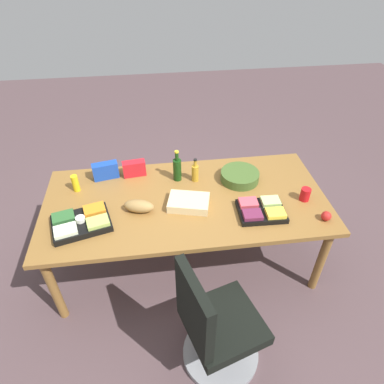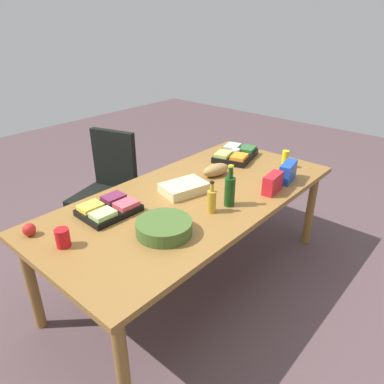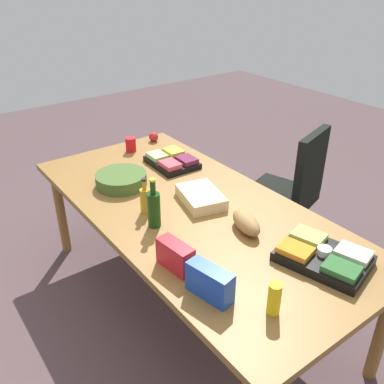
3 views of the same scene
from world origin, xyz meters
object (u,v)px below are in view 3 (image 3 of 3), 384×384
office_chair (285,204)px  conference_table (191,216)px  chip_bag_red (175,256)px  chip_bag_blue (210,282)px  bread_loaf (246,223)px  apple_red (154,137)px  mustard_bottle (274,299)px  red_solo_cup (131,145)px  wine_bottle (154,208)px  veggie_tray (323,256)px  dressing_bottle (145,200)px  fruit_platter (172,161)px  salad_bowl (121,179)px  sheet_cake (201,197)px

office_chair → conference_table: bearing=-85.0°
chip_bag_red → chip_bag_blue: bearing=2.3°
office_chair → bread_loaf: bearing=-62.0°
conference_table → apple_red: apple_red is taller
mustard_bottle → apple_red: (-1.94, 0.62, -0.04)m
red_solo_cup → wine_bottle: wine_bottle is taller
office_chair → red_solo_cup: size_ratio=9.23×
office_chair → chip_bag_red: 1.52m
wine_bottle → mustard_bottle: bearing=2.9°
conference_table → veggie_tray: bearing=14.2°
office_chair → mustard_bottle: (0.99, -1.21, 0.43)m
chip_bag_blue → red_solo_cup: chip_bag_blue is taller
conference_table → chip_bag_red: bearing=-43.9°
dressing_bottle → chip_bag_red: bearing=-15.9°
office_chair → dressing_bottle: size_ratio=4.60×
conference_table → fruit_platter: fruit_platter is taller
salad_bowl → office_chair: bearing=70.3°
office_chair → wine_bottle: size_ratio=3.47×
veggie_tray → salad_bowl: veggie_tray is taller
sheet_cake → apple_red: bearing=163.8°
red_solo_cup → bread_loaf: size_ratio=0.46×
conference_table → wine_bottle: (0.04, -0.28, 0.18)m
conference_table → sheet_cake: 0.13m
chip_bag_blue → wine_bottle: (-0.62, 0.11, 0.04)m
mustard_bottle → apple_red: size_ratio=1.98×
wine_bottle → salad_bowl: (-0.54, 0.08, -0.07)m
veggie_tray → chip_bag_red: bearing=-123.4°
red_solo_cup → sheet_cake: 0.95m
red_solo_cup → wine_bottle: 1.09m
dressing_bottle → apple_red: bearing=145.7°
sheet_cake → bread_loaf: bearing=1.3°
chip_bag_blue → chip_bag_red: bearing=-177.7°
apple_red → red_solo_cup: bearing=-74.3°
red_solo_cup → office_chair: bearing=43.5°
chip_bag_red → salad_bowl: (-0.92, 0.20, -0.03)m
veggie_tray → fruit_platter: bearing=178.3°
red_solo_cup → bread_loaf: (1.35, -0.04, -0.01)m
chip_bag_blue → wine_bottle: bearing=170.4°
bread_loaf → salad_bowl: bearing=-161.5°
chip_bag_blue → mustard_bottle: bearing=32.3°
office_chair → bread_loaf: size_ratio=4.23×
bread_loaf → fruit_platter: (-0.95, 0.15, -0.02)m
chip_bag_red → sheet_cake: bearing=131.6°
veggie_tray → dressing_bottle: (-0.92, -0.45, 0.05)m
bread_loaf → salad_bowl: 0.93m
bread_loaf → salad_bowl: (-0.88, -0.29, -0.01)m
conference_table → office_chair: size_ratio=2.29×
bread_loaf → dressing_bottle: bearing=-145.1°
mustard_bottle → fruit_platter: (-1.47, 0.48, -0.04)m
wine_bottle → veggie_tray: bearing=32.2°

